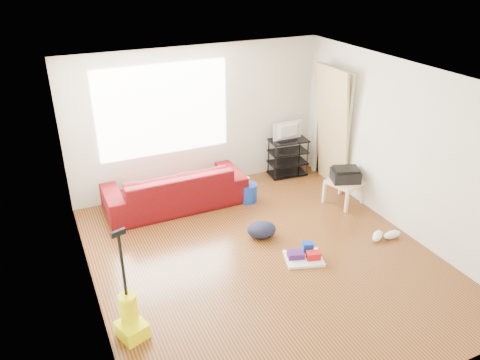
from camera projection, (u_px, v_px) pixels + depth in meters
name	position (u px, v px, depth m)	size (l,w,h in m)	color
room	(266.00, 172.00, 6.11)	(4.51, 5.01, 2.51)	#482210
sofa	(176.00, 205.00, 7.86)	(2.30, 0.90, 0.67)	#500604
tv_stand	(288.00, 157.00, 8.79)	(0.74, 0.47, 0.71)	black
tv	(289.00, 131.00, 8.56)	(0.58, 0.08, 0.33)	black
side_table	(344.00, 184.00, 7.79)	(0.63, 0.63, 0.41)	#C4AC8C
printer	(346.00, 175.00, 7.71)	(0.54, 0.47, 0.23)	black
bucket	(248.00, 201.00, 8.01)	(0.31, 0.31, 0.31)	#1135A2
toilet_paper	(245.00, 189.00, 7.92)	(0.13, 0.13, 0.12)	white
cleaning_tray	(304.00, 255.00, 6.48)	(0.61, 0.54, 0.18)	white
backpack	(261.00, 236.00, 7.01)	(0.43, 0.35, 0.24)	black
sneakers	(385.00, 235.00, 6.93)	(0.52, 0.28, 0.12)	white
vacuum	(130.00, 317.00, 5.12)	(0.37, 0.39, 1.33)	#FBFF01
door_panel	(327.00, 184.00, 8.59)	(0.04, 0.86, 2.16)	tan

